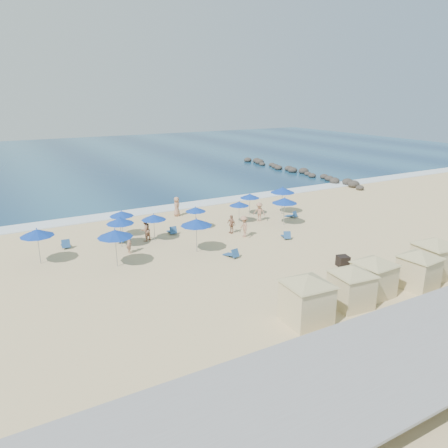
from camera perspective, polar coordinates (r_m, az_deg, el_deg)
The scene contains 34 objects.
ground at distance 32.29m, azimuth 4.11°, elevation -3.94°, with size 160.00×160.00×0.00m, color #D2B885.
ocean at distance 82.53m, azimuth -17.93°, elevation 8.07°, with size 160.00×80.00×0.06m, color navy.
surf_line at distance 45.34m, azimuth -6.88°, elevation 2.15°, with size 160.00×2.50×0.08m, color white.
seawall at distance 23.18m, azimuth 23.56°, elevation -12.39°, with size 160.00×6.10×1.22m.
rock_jetty at distance 65.51m, azimuth 9.45°, elevation 6.86°, with size 2.56×26.66×0.96m.
trash_bin at distance 30.99m, azimuth 15.26°, elevation -4.70°, with size 0.74×0.74×0.74m, color black.
cabana_0 at distance 22.86m, azimuth 10.78°, elevation -8.73°, with size 4.65×4.65×2.92m.
cabana_1 at distance 25.08m, azimuth 16.36°, elevation -7.14°, with size 4.23×4.23×2.67m.
cabana_2 at distance 26.79m, azimuth 19.04°, elevation -5.78°, with size 4.30×4.30×2.70m.
cabana_3 at distance 28.82m, azimuth 24.16°, elevation -4.78°, with size 4.26×4.26×2.69m.
cabana_4 at distance 30.92m, azimuth 25.87°, elevation -3.32°, with size 4.64×4.64×2.92m.
umbrella_0 at distance 32.36m, azimuth -23.25°, elevation -1.05°, with size 2.28×2.28×2.60m.
umbrella_1 at distance 33.99m, azimuth -13.42°, elevation 0.42°, with size 2.12×2.12×2.41m.
umbrella_2 at distance 36.52m, azimuth -13.25°, elevation 1.33°, with size 1.98×1.98×2.25m.
umbrella_3 at distance 30.10m, azimuth -14.05°, elevation -1.21°, with size 2.40×2.40×2.73m.
umbrella_4 at distance 34.96m, azimuth -9.16°, elevation 0.89°, with size 1.99×1.99×2.26m.
umbrella_5 at distance 37.67m, azimuth -3.73°, elevation 1.93°, with size 1.79×1.79×2.04m.
umbrella_6 at distance 31.98m, azimuth -3.64°, elevation 0.23°, with size 2.34×2.34×2.67m.
umbrella_7 at distance 39.46m, azimuth 2.00°, elevation 2.67°, with size 1.81×1.81×2.06m.
umbrella_8 at distance 39.06m, azimuth 7.92°, elevation 3.06°, with size 2.28×2.28×2.59m.
umbrella_9 at distance 42.13m, azimuth 3.39°, elevation 3.68°, with size 1.89×1.89×2.16m.
umbrella_10 at distance 42.74m, azimuth 7.66°, elevation 4.42°, with size 2.39×2.39×2.72m.
beach_chair_0 at distance 35.60m, azimuth -19.99°, elevation -2.51°, with size 0.73×1.42×0.75m.
beach_chair_1 at distance 35.64m, azimuth -13.30°, elevation -1.95°, with size 0.95×1.34×0.67m.
beach_chair_2 at distance 36.99m, azimuth -6.79°, elevation -0.89°, with size 0.72×1.36×0.72m.
beach_chair_3 at distance 31.56m, azimuth 1.07°, elevation -3.93°, with size 0.79×1.36×0.70m.
beach_chair_4 at distance 35.89m, azimuth 8.13°, elevation -1.51°, with size 1.06×1.40×0.71m.
beach_chair_5 at distance 42.04m, azimuth 8.90°, elevation 1.16°, with size 0.87×1.30×0.66m.
beachgoer_0 at distance 32.98m, azimuth -12.32°, elevation -2.40°, with size 0.57×0.38×1.57m, color #AB795F.
beachgoer_1 at distance 35.30m, azimuth -10.23°, elevation -0.74°, with size 0.91×0.71×1.87m, color #AB795F.
beachgoer_2 at distance 36.72m, azimuth 0.96°, elevation -0.00°, with size 0.94×0.39×1.60m, color #AB795F.
beachgoer_3 at distance 40.32m, azimuth 4.62°, elevation 1.60°, with size 1.14×0.65×1.76m, color #AB795F.
beachgoer_4 at distance 42.10m, azimuth -6.20°, elevation 2.29°, with size 0.92×0.60×1.87m, color #AB795F.
beachgoer_5 at distance 35.74m, azimuth 2.61°, elevation -0.33°, with size 1.16×0.67×1.80m, color #AB795F.
Camera 1 is at (-17.04, -24.94, 11.41)m, focal length 35.00 mm.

